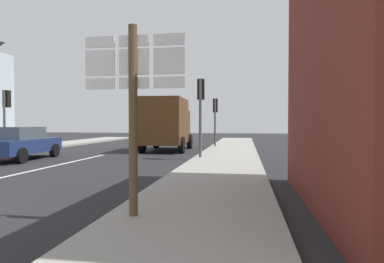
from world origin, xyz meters
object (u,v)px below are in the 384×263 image
at_px(route_sign_post, 133,100).
at_px(traffic_light_far_right, 215,111).
at_px(delivery_truck, 167,123).
at_px(traffic_light_near_left, 6,107).
at_px(sedan_far, 20,143).
at_px(traffic_light_near_right, 201,100).

height_order(route_sign_post, traffic_light_far_right, traffic_light_far_right).
xyz_separation_m(delivery_truck, traffic_light_near_left, (-7.85, -3.40, 0.84)).
xyz_separation_m(traffic_light_near_left, traffic_light_far_right, (10.47, 5.99, -0.09)).
distance_m(sedan_far, traffic_light_near_right, 8.26).
bearing_deg(traffic_light_far_right, route_sign_post, -89.42).
bearing_deg(traffic_light_far_right, sedan_far, -133.60).
bearing_deg(traffic_light_near_left, traffic_light_far_right, 29.78).
relative_size(delivery_truck, traffic_light_far_right, 1.57).
bearing_deg(traffic_light_near_right, delivery_truck, 120.07).
height_order(sedan_far, traffic_light_near_left, traffic_light_near_left).
height_order(delivery_truck, traffic_light_far_right, traffic_light_far_right).
xyz_separation_m(delivery_truck, route_sign_post, (2.78, -13.88, 0.35)).
bearing_deg(delivery_truck, traffic_light_near_right, -59.93).
bearing_deg(sedan_far, traffic_light_far_right, 46.40).
bearing_deg(delivery_truck, traffic_light_near_left, -156.59).
height_order(traffic_light_near_left, traffic_light_near_right, traffic_light_near_right).
height_order(traffic_light_far_right, traffic_light_near_right, traffic_light_near_right).
distance_m(delivery_truck, route_sign_post, 14.16).
bearing_deg(sedan_far, delivery_truck, 47.19).
relative_size(sedan_far, traffic_light_far_right, 1.33).
distance_m(route_sign_post, traffic_light_far_right, 16.47).
bearing_deg(delivery_truck, route_sign_post, -78.66).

